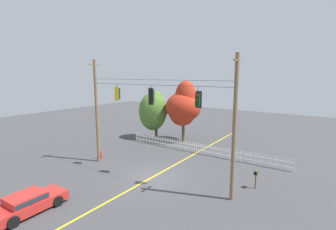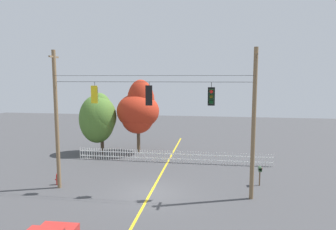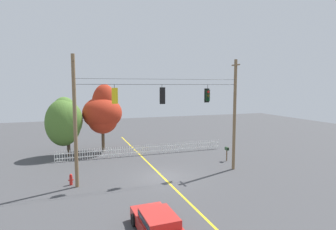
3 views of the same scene
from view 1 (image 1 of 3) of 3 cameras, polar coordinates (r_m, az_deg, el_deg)
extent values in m
plane|color=#424244|center=(20.14, -3.41, -13.93)|extent=(80.00, 80.00, 0.00)
cube|color=gold|center=(20.13, -3.41, -13.92)|extent=(0.16, 36.00, 0.01)
cylinder|color=brown|center=(23.18, -16.02, 0.67)|extent=(0.25, 0.25, 9.21)
cylinder|color=brown|center=(15.81, 14.94, -3.20)|extent=(0.25, 0.25, 9.21)
cube|color=brown|center=(22.95, -16.49, 10.98)|extent=(0.10, 1.10, 0.10)
cube|color=brown|center=(15.47, 15.60, 12.00)|extent=(0.10, 1.10, 0.10)
cylinder|color=black|center=(18.52, -3.63, 6.88)|extent=(12.46, 0.02, 0.02)
cylinder|color=black|center=(18.31, -4.12, 8.06)|extent=(12.46, 0.02, 0.02)
cylinder|color=black|center=(20.93, -11.48, 6.52)|extent=(0.03, 0.03, 0.35)
cube|color=yellow|center=(20.87, -11.68, 4.77)|extent=(0.43, 0.02, 1.13)
cube|color=black|center=(20.96, -11.43, 4.79)|extent=(0.30, 0.24, 0.91)
cylinder|color=red|center=(21.04, -11.19, 5.65)|extent=(0.20, 0.03, 0.20)
cube|color=black|center=(21.06, -11.11, 5.97)|extent=(0.22, 0.12, 0.06)
cylinder|color=#463B09|center=(21.06, -11.16, 4.82)|extent=(0.20, 0.03, 0.20)
cube|color=black|center=(21.08, -11.09, 5.14)|extent=(0.22, 0.12, 0.06)
cylinder|color=#073513|center=(21.08, -11.14, 4.00)|extent=(0.20, 0.03, 0.20)
cube|color=black|center=(21.11, -11.06, 4.32)|extent=(0.22, 0.12, 0.06)
cylinder|color=black|center=(18.55, -3.74, 6.37)|extent=(0.03, 0.03, 0.33)
cube|color=black|center=(18.50, -3.96, 4.27)|extent=(0.43, 0.02, 1.25)
cube|color=#1E3323|center=(18.60, -3.71, 4.30)|extent=(0.30, 0.24, 1.01)
cylinder|color=red|center=(18.68, -3.47, 5.36)|extent=(0.20, 0.03, 0.20)
cube|color=#1E3323|center=(18.71, -3.39, 5.72)|extent=(0.22, 0.12, 0.06)
cylinder|color=#463B09|center=(18.71, -3.46, 4.33)|extent=(0.20, 0.03, 0.20)
cube|color=#1E3323|center=(18.73, -3.38, 4.69)|extent=(0.22, 0.12, 0.06)
cylinder|color=#073513|center=(18.74, -3.45, 3.31)|extent=(0.20, 0.03, 0.20)
cube|color=#1E3323|center=(18.76, -3.37, 3.67)|extent=(0.22, 0.12, 0.06)
cylinder|color=black|center=(16.48, 6.89, 5.80)|extent=(0.03, 0.03, 0.42)
cube|color=black|center=(16.65, 7.05, 3.53)|extent=(0.43, 0.02, 1.13)
cube|color=black|center=(16.54, 6.84, 3.50)|extent=(0.30, 0.24, 0.91)
cylinder|color=red|center=(16.39, 6.65, 4.51)|extent=(0.20, 0.03, 0.20)
cube|color=black|center=(16.34, 6.58, 4.90)|extent=(0.22, 0.12, 0.06)
cylinder|color=#463B09|center=(16.42, 6.63, 3.46)|extent=(0.20, 0.03, 0.20)
cube|color=black|center=(16.37, 6.56, 3.85)|extent=(0.22, 0.12, 0.06)
cylinder|color=#073513|center=(16.45, 6.61, 2.41)|extent=(0.20, 0.03, 0.20)
cube|color=black|center=(16.40, 6.54, 2.80)|extent=(0.22, 0.12, 0.06)
cube|color=white|center=(30.19, -7.29, -4.98)|extent=(0.06, 0.04, 1.05)
cube|color=white|center=(30.04, -6.97, -5.05)|extent=(0.06, 0.04, 1.05)
cube|color=white|center=(29.90, -6.64, -5.11)|extent=(0.06, 0.04, 1.05)
cube|color=white|center=(29.75, -6.31, -5.17)|extent=(0.06, 0.04, 1.05)
cube|color=white|center=(29.61, -5.98, -5.24)|extent=(0.06, 0.04, 1.05)
cube|color=white|center=(29.47, -5.64, -5.30)|extent=(0.06, 0.04, 1.05)
cube|color=white|center=(29.33, -5.30, -5.37)|extent=(0.06, 0.04, 1.05)
cube|color=white|center=(29.19, -4.96, -5.44)|extent=(0.06, 0.04, 1.05)
cube|color=white|center=(29.06, -4.61, -5.50)|extent=(0.06, 0.04, 1.05)
cube|color=white|center=(28.92, -4.26, -5.57)|extent=(0.06, 0.04, 1.05)
cube|color=white|center=(28.78, -3.91, -5.64)|extent=(0.06, 0.04, 1.05)
cube|color=white|center=(28.65, -3.55, -5.70)|extent=(0.06, 0.04, 1.05)
cube|color=white|center=(28.52, -3.19, -5.77)|extent=(0.06, 0.04, 1.05)
cube|color=white|center=(28.38, -2.83, -5.84)|extent=(0.06, 0.04, 1.05)
cube|color=white|center=(28.25, -2.46, -5.91)|extent=(0.06, 0.04, 1.05)
cube|color=white|center=(28.12, -2.09, -5.98)|extent=(0.06, 0.04, 1.05)
cube|color=white|center=(28.00, -1.72, -6.05)|extent=(0.06, 0.04, 1.05)
cube|color=white|center=(27.87, -1.34, -6.12)|extent=(0.06, 0.04, 1.05)
cube|color=white|center=(27.74, -0.96, -6.19)|extent=(0.06, 0.04, 1.05)
cube|color=white|center=(27.62, -0.58, -6.26)|extent=(0.06, 0.04, 1.05)
cube|color=white|center=(27.49, -0.19, -6.33)|extent=(0.06, 0.04, 1.05)
cube|color=white|center=(27.37, 0.20, -6.40)|extent=(0.06, 0.04, 1.05)
cube|color=white|center=(27.25, 0.60, -6.48)|extent=(0.06, 0.04, 1.05)
cube|color=white|center=(27.13, 1.00, -6.55)|extent=(0.06, 0.04, 1.05)
cube|color=white|center=(27.01, 1.40, -6.62)|extent=(0.06, 0.04, 1.05)
cube|color=white|center=(26.90, 1.80, -6.69)|extent=(0.06, 0.04, 1.05)
cube|color=white|center=(26.78, 2.21, -6.77)|extent=(0.06, 0.04, 1.05)
cube|color=white|center=(26.67, 2.63, -6.84)|extent=(0.06, 0.04, 1.05)
cube|color=white|center=(26.56, 3.04, -6.91)|extent=(0.06, 0.04, 1.05)
cube|color=white|center=(26.44, 3.46, -6.99)|extent=(0.06, 0.04, 1.05)
cube|color=white|center=(26.34, 3.89, -7.06)|extent=(0.06, 0.04, 1.05)
cube|color=white|center=(26.23, 4.32, -7.14)|extent=(0.06, 0.04, 1.05)
cube|color=white|center=(26.12, 4.75, -7.21)|extent=(0.06, 0.04, 1.05)
cube|color=white|center=(26.02, 5.18, -7.29)|extent=(0.06, 0.04, 1.05)
cube|color=white|center=(25.91, 5.62, -7.36)|extent=(0.06, 0.04, 1.05)
cube|color=white|center=(25.81, 6.06, -7.44)|extent=(0.06, 0.04, 1.05)
cube|color=white|center=(25.71, 6.51, -7.51)|extent=(0.06, 0.04, 1.05)
cube|color=white|center=(25.61, 6.96, -7.59)|extent=(0.06, 0.04, 1.05)
cube|color=white|center=(25.51, 7.41, -7.66)|extent=(0.06, 0.04, 1.05)
cube|color=white|center=(25.42, 7.87, -7.74)|extent=(0.06, 0.04, 1.05)
cube|color=white|center=(25.32, 8.33, -7.82)|extent=(0.06, 0.04, 1.05)
cube|color=white|center=(25.23, 8.79, -7.89)|extent=(0.06, 0.04, 1.05)
cube|color=white|center=(25.14, 9.26, -7.97)|extent=(0.06, 0.04, 1.05)
cube|color=white|center=(25.05, 9.73, -8.04)|extent=(0.06, 0.04, 1.05)
cube|color=white|center=(24.96, 10.21, -8.12)|extent=(0.06, 0.04, 1.05)
cube|color=white|center=(24.88, 10.69, -8.20)|extent=(0.06, 0.04, 1.05)
cube|color=white|center=(24.80, 11.17, -8.27)|extent=(0.06, 0.04, 1.05)
cube|color=white|center=(24.71, 11.65, -8.35)|extent=(0.06, 0.04, 1.05)
cube|color=white|center=(24.63, 12.14, -8.42)|extent=(0.06, 0.04, 1.05)
cube|color=white|center=(24.55, 12.63, -8.50)|extent=(0.06, 0.04, 1.05)
cube|color=white|center=(24.48, 13.13, -8.57)|extent=(0.06, 0.04, 1.05)
cube|color=white|center=(24.40, 13.63, -8.65)|extent=(0.06, 0.04, 1.05)
cube|color=white|center=(24.33, 14.13, -8.72)|extent=(0.06, 0.04, 1.05)
cube|color=white|center=(24.26, 14.63, -8.80)|extent=(0.06, 0.04, 1.05)
cube|color=white|center=(24.19, 15.14, -8.87)|extent=(0.06, 0.04, 1.05)
cube|color=white|center=(24.12, 15.65, -8.95)|extent=(0.06, 0.04, 1.05)
cube|color=white|center=(24.06, 16.17, -9.02)|extent=(0.06, 0.04, 1.05)
cube|color=white|center=(24.00, 16.68, -9.10)|extent=(0.06, 0.04, 1.05)
cube|color=white|center=(23.93, 17.20, -9.17)|extent=(0.06, 0.04, 1.05)
cube|color=white|center=(23.87, 17.72, -9.24)|extent=(0.06, 0.04, 1.05)
cube|color=white|center=(23.82, 18.25, -9.31)|extent=(0.06, 0.04, 1.05)
cube|color=white|center=(23.76, 18.78, -9.39)|extent=(0.06, 0.04, 1.05)
cube|color=white|center=(23.71, 19.31, -9.46)|extent=(0.06, 0.04, 1.05)
cube|color=white|center=(23.66, 19.84, -9.53)|extent=(0.06, 0.04, 1.05)
cube|color=white|center=(23.61, 20.38, -9.60)|extent=(0.06, 0.04, 1.05)
cube|color=white|center=(23.56, 20.92, -9.67)|extent=(0.06, 0.04, 1.05)
cube|color=white|center=(23.52, 21.46, -9.74)|extent=(0.06, 0.04, 1.05)
cube|color=white|center=(23.47, 22.00, -9.81)|extent=(0.06, 0.04, 1.05)
cube|color=white|center=(23.43, 22.54, -9.88)|extent=(0.06, 0.04, 1.05)
cube|color=white|center=(23.39, 23.09, -9.95)|extent=(0.06, 0.04, 1.05)
cube|color=white|center=(23.36, 23.64, -10.01)|extent=(0.06, 0.04, 1.05)
cube|color=white|center=(23.32, 24.19, -10.08)|extent=(0.06, 0.04, 1.05)
cube|color=white|center=(23.29, 24.74, -10.14)|extent=(0.06, 0.04, 1.05)
cube|color=white|center=(23.26, 25.30, -10.21)|extent=(0.06, 0.04, 1.05)
cube|color=white|center=(23.23, 25.86, -10.27)|extent=(0.06, 0.04, 1.05)
cube|color=white|center=(23.20, 26.41, -10.34)|extent=(0.06, 0.04, 1.05)
cube|color=white|center=(23.18, 26.97, -10.40)|extent=(0.06, 0.04, 1.05)
cube|color=white|center=(25.60, 7.43, -8.10)|extent=(17.13, 0.03, 0.08)
cube|color=white|center=(25.47, 7.45, -7.15)|extent=(17.13, 0.03, 0.08)
cylinder|color=#473828|center=(31.06, -2.72, -3.67)|extent=(0.33, 0.33, 1.94)
ellipsoid|color=#4C752D|center=(30.76, -3.52, 0.80)|extent=(3.45, 3.30, 4.67)
ellipsoid|color=#4C752D|center=(30.65, -3.21, 1.25)|extent=(3.41, 3.24, 4.01)
ellipsoid|color=#4C752D|center=(30.78, -3.04, 2.07)|extent=(2.65, 2.32, 3.79)
cylinder|color=brown|center=(29.60, 3.51, -3.48)|extent=(0.33, 0.33, 2.79)
ellipsoid|color=#B22D19|center=(28.96, 3.24, 0.43)|extent=(3.10, 2.82, 2.93)
ellipsoid|color=#B22D19|center=(29.09, 3.52, 1.85)|extent=(4.14, 4.01, 3.46)
ellipsoid|color=#B22D19|center=(28.93, 4.08, 3.51)|extent=(2.71, 2.29, 4.41)
cube|color=red|center=(17.39, -29.23, -17.46)|extent=(1.82, 4.20, 0.55)
cube|color=red|center=(17.12, -29.82, -16.14)|extent=(1.55, 2.04, 0.42)
cube|color=#232D38|center=(17.12, -29.82, -16.14)|extent=(1.58, 1.95, 0.27)
cylinder|color=black|center=(18.67, -26.88, -15.85)|extent=(0.20, 0.64, 0.64)
cylinder|color=black|center=(17.34, -23.87, -17.61)|extent=(0.20, 0.64, 0.64)
cylinder|color=black|center=(16.27, -31.91, -20.12)|extent=(0.20, 0.64, 0.64)
cube|color=white|center=(18.63, -24.22, -14.92)|extent=(0.20, 0.05, 0.10)
cube|color=white|center=(17.91, -22.51, -15.81)|extent=(0.20, 0.05, 0.10)
cylinder|color=red|center=(24.79, -15.22, -8.92)|extent=(0.22, 0.22, 0.64)
sphere|color=red|center=(24.67, -15.26, -8.07)|extent=(0.20, 0.20, 0.20)
cylinder|color=red|center=(24.89, -15.45, -8.78)|extent=(0.08, 0.08, 0.08)
cylinder|color=red|center=(24.67, -14.99, -8.92)|extent=(0.08, 0.08, 0.08)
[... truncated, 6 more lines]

